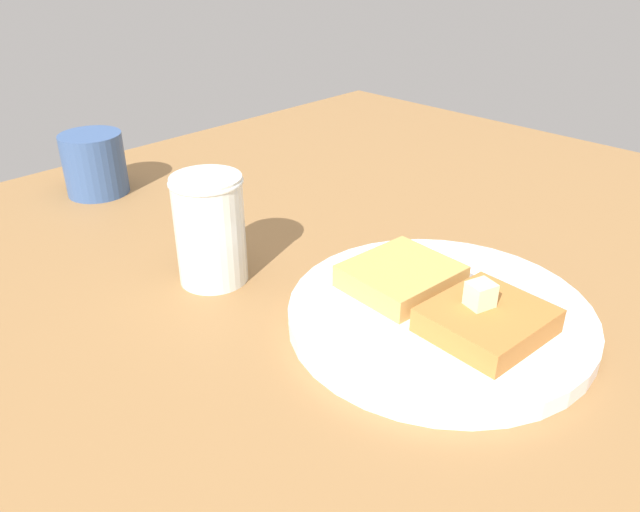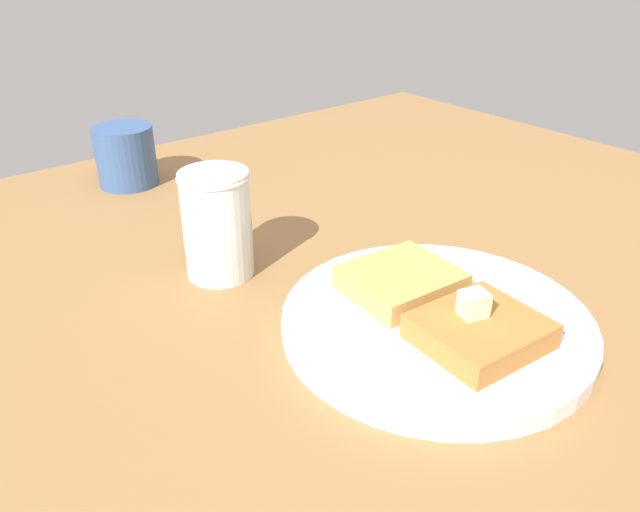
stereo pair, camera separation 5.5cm
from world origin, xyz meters
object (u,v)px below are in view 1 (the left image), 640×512
at_px(plate, 440,314).
at_px(coffee_mug, 94,163).
at_px(syrup_jar, 210,233).
at_px(fork, 501,279).

relative_size(plate, coffee_mug, 2.55).
bearing_deg(syrup_jar, plate, -156.05).
bearing_deg(fork, syrup_jar, 37.56).
height_order(plate, syrup_jar, syrup_jar).
bearing_deg(coffee_mug, plate, -172.99).
bearing_deg(plate, coffee_mug, 7.01).
bearing_deg(fork, plate, 79.51).
distance_m(plate, fork, 0.08).
height_order(fork, coffee_mug, coffee_mug).
bearing_deg(fork, coffee_mug, 15.21).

